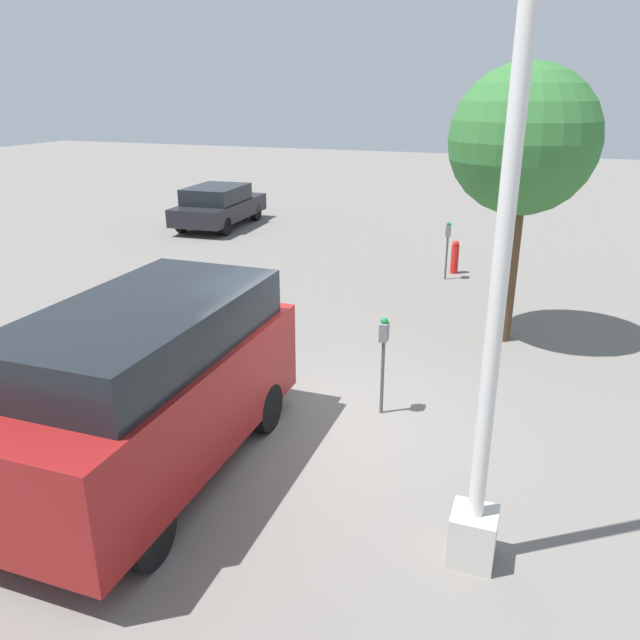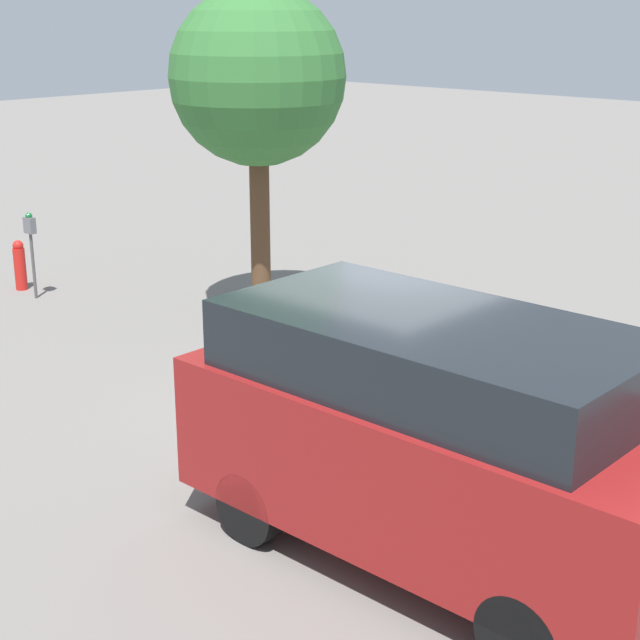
% 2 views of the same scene
% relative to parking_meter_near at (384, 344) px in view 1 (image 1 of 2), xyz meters
% --- Properties ---
extents(ground_plane, '(80.00, 80.00, 0.00)m').
position_rel_parking_meter_near_xyz_m(ground_plane, '(0.51, -0.65, -1.08)').
color(ground_plane, slate).
extents(parking_meter_near, '(0.21, 0.12, 1.47)m').
position_rel_parking_meter_near_xyz_m(parking_meter_near, '(0.00, 0.00, 0.00)').
color(parking_meter_near, '#4C4C4C').
rests_on(parking_meter_near, ground).
extents(parking_meter_far, '(0.21, 0.12, 1.42)m').
position_rel_parking_meter_near_xyz_m(parking_meter_far, '(-7.12, -0.29, -0.04)').
color(parking_meter_far, '#4C4C4C').
rests_on(parking_meter_far, ground).
extents(lamp_post, '(0.44, 0.44, 5.07)m').
position_rel_parking_meter_near_xyz_m(lamp_post, '(2.60, 1.63, 0.44)').
color(lamp_post, beige).
rests_on(lamp_post, ground).
extents(parked_van, '(4.47, 2.03, 2.15)m').
position_rel_parking_meter_near_xyz_m(parked_van, '(2.37, -2.23, 0.08)').
color(parked_van, maroon).
rests_on(parked_van, ground).
extents(car_distant, '(4.21, 2.00, 1.38)m').
position_rel_parking_meter_near_xyz_m(car_distant, '(-10.77, -8.59, -0.35)').
color(car_distant, black).
rests_on(car_distant, ground).
extents(street_tree, '(2.51, 2.51, 4.86)m').
position_rel_parking_meter_near_xyz_m(street_tree, '(-3.54, 1.39, 2.49)').
color(street_tree, '#513823').
rests_on(street_tree, ground).
extents(fire_hydrant, '(0.20, 0.20, 0.85)m').
position_rel_parking_meter_near_xyz_m(fire_hydrant, '(-7.75, -0.18, -0.66)').
color(fire_hydrant, red).
rests_on(fire_hydrant, ground).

